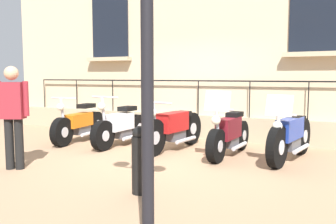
% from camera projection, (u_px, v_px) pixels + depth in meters
% --- Properties ---
extents(ground_plane, '(60.00, 60.00, 0.00)m').
position_uv_depth(ground_plane, '(161.00, 154.00, 7.03)').
color(ground_plane, '#9E7A5B').
extents(motorcycle_orange, '(1.99, 0.62, 1.06)m').
position_uv_depth(motorcycle_orange, '(80.00, 124.00, 8.35)').
color(motorcycle_orange, black).
rests_on(motorcycle_orange, ground_plane).
extents(motorcycle_white, '(1.91, 0.65, 1.11)m').
position_uv_depth(motorcycle_white, '(121.00, 127.00, 7.85)').
color(motorcycle_white, black).
rests_on(motorcycle_white, ground_plane).
extents(motorcycle_red, '(2.16, 0.72, 1.03)m').
position_uv_depth(motorcycle_red, '(173.00, 128.00, 7.37)').
color(motorcycle_red, black).
rests_on(motorcycle_red, ground_plane).
extents(motorcycle_maroon, '(1.94, 0.55, 1.26)m').
position_uv_depth(motorcycle_maroon, '(229.00, 134.00, 6.84)').
color(motorcycle_maroon, black).
rests_on(motorcycle_maroon, ground_plane).
extents(motorcycle_blue, '(2.08, 0.65, 1.22)m').
position_uv_depth(motorcycle_blue, '(290.00, 136.00, 6.45)').
color(motorcycle_blue, black).
rests_on(motorcycle_blue, ground_plane).
extents(bollard, '(0.22, 0.22, 0.89)m').
position_uv_depth(bollard, '(140.00, 160.00, 4.64)').
color(bollard, black).
rests_on(bollard, ground_plane).
extents(pedestrian_standing, '(0.35, 0.49, 1.68)m').
position_uv_depth(pedestrian_standing, '(13.00, 111.00, 5.81)').
color(pedestrian_standing, black).
rests_on(pedestrian_standing, ground_plane).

